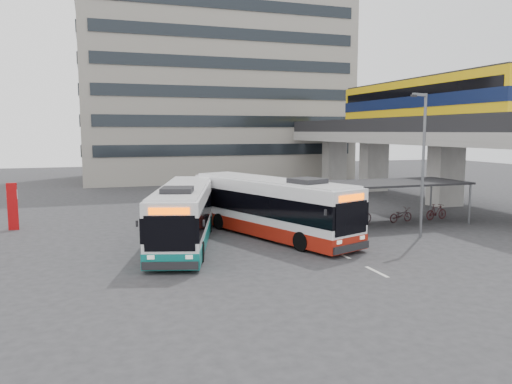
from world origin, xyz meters
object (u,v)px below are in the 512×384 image
object	(u,v)px
bus_teal	(184,215)
lamp_post	(422,156)
pedestrian	(177,214)
bus_main	(270,208)

from	to	relation	value
bus_teal	lamp_post	size ratio (longest dim) A/B	1.45
pedestrian	lamp_post	size ratio (longest dim) A/B	0.23
bus_teal	pedestrian	distance (m)	4.00
bus_main	lamp_post	size ratio (longest dim) A/B	1.51
bus_main	lamp_post	xyz separation A→B (m)	(7.34, -2.83, 2.74)
bus_main	pedestrian	bearing A→B (deg)	122.06
lamp_post	bus_teal	bearing A→B (deg)	148.14
bus_main	pedestrian	distance (m)	5.64
bus_teal	lamp_post	xyz separation A→B (m)	(12.05, -2.29, 2.81)
bus_main	bus_teal	size ratio (longest dim) A/B	1.04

